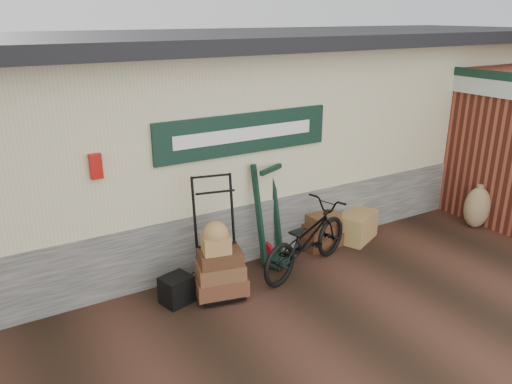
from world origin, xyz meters
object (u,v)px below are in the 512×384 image
Objects in this scene: green_barrow at (270,213)px; black_trunk at (176,290)px; porter_trolley at (216,236)px; suitcase_stack at (321,230)px; wicker_hamper at (357,226)px; bicycle at (306,235)px.

black_trunk is (-1.63, -0.37, -0.57)m from green_barrow.
porter_trolley is 4.36× the size of black_trunk.
suitcase_stack is at bearing 8.10° from black_trunk.
green_barrow reaches higher than black_trunk.
green_barrow is 1.70m from wicker_hamper.
porter_trolley is 2.74m from wicker_hamper.
green_barrow is 2.18× the size of wicker_hamper.
black_trunk is (-0.58, 0.00, -0.61)m from porter_trolley.
green_barrow is at bearing 177.14° from wicker_hamper.
green_barrow is at bearing 13.03° from bicycle.
porter_trolley is 0.87× the size of bicycle.
bicycle is (-0.66, -0.49, 0.26)m from suitcase_stack.
wicker_hamper is (2.67, 0.29, -0.57)m from porter_trolley.
green_barrow reaches higher than bicycle.
porter_trolley reaches higher than black_trunk.
suitcase_stack reaches higher than wicker_hamper.
wicker_hamper is (0.66, -0.08, -0.05)m from suitcase_stack.
porter_trolley is at bearing -173.74° from wicker_hamper.
black_trunk is 1.96m from bicycle.
black_trunk is at bearing 169.09° from green_barrow.
bicycle is at bearing 8.07° from porter_trolley.
suitcase_stack is (2.01, 0.37, -0.52)m from porter_trolley.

